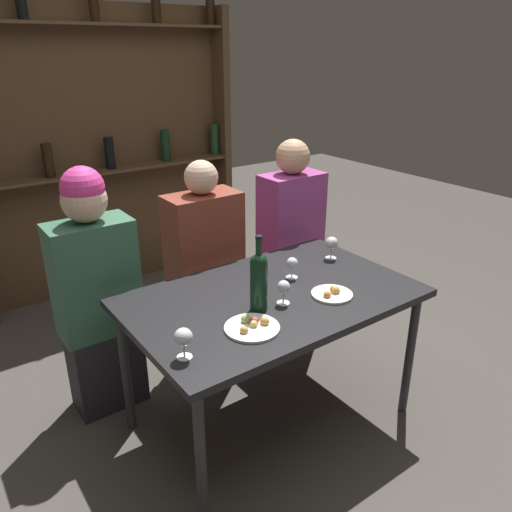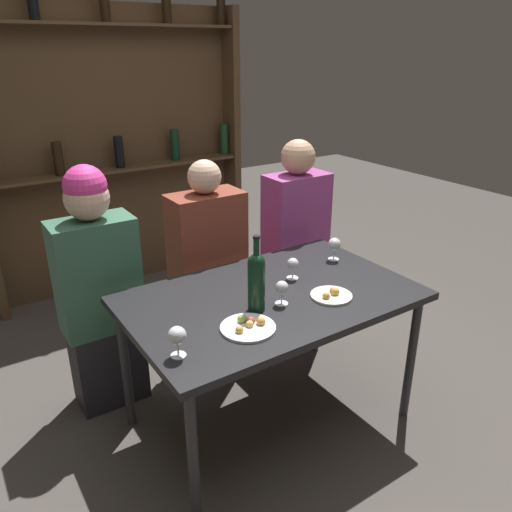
{
  "view_description": "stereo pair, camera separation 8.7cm",
  "coord_description": "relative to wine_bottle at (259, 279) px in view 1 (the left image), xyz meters",
  "views": [
    {
      "loc": [
        -1.28,
        -1.64,
        1.8
      ],
      "look_at": [
        0.0,
        0.13,
        0.88
      ],
      "focal_mm": 35.0,
      "sensor_mm": 36.0,
      "label": 1
    },
    {
      "loc": [
        -1.21,
        -1.69,
        1.8
      ],
      "look_at": [
        0.0,
        0.13,
        0.88
      ],
      "focal_mm": 35.0,
      "sensor_mm": 36.0,
      "label": 2
    }
  ],
  "objects": [
    {
      "name": "food_plate_1",
      "position": [
        -0.12,
        -0.11,
        -0.14
      ],
      "size": [
        0.23,
        0.23,
        0.04
      ],
      "color": "white",
      "rests_on": "dining_table"
    },
    {
      "name": "wine_glass_1",
      "position": [
        -0.44,
        -0.13,
        -0.06
      ],
      "size": [
        0.07,
        0.07,
        0.12
      ],
      "color": "silver",
      "rests_on": "dining_table"
    },
    {
      "name": "ground_plane",
      "position": [
        0.14,
        0.08,
        -0.88
      ],
      "size": [
        10.0,
        10.0,
        0.0
      ],
      "primitive_type": "plane",
      "color": "#47423D"
    },
    {
      "name": "seated_person_right",
      "position": [
        0.77,
        0.7,
        -0.26
      ],
      "size": [
        0.39,
        0.22,
        1.3
      ],
      "color": "#26262B",
      "rests_on": "ground_plane"
    },
    {
      "name": "wine_glass_2",
      "position": [
        0.33,
        0.17,
        -0.07
      ],
      "size": [
        0.06,
        0.06,
        0.11
      ],
      "color": "silver",
      "rests_on": "dining_table"
    },
    {
      "name": "wine_rack_wall",
      "position": [
        0.14,
        2.09,
        0.23
      ],
      "size": [
        2.0,
        0.21,
        2.2
      ],
      "color": "#4C3823",
      "rests_on": "ground_plane"
    },
    {
      "name": "food_plate_0",
      "position": [
        0.35,
        -0.09,
        -0.14
      ],
      "size": [
        0.19,
        0.19,
        0.04
      ],
      "color": "silver",
      "rests_on": "dining_table"
    },
    {
      "name": "wine_bottle",
      "position": [
        0.0,
        0.0,
        0.0
      ],
      "size": [
        0.08,
        0.08,
        0.35
      ],
      "color": "black",
      "rests_on": "dining_table"
    },
    {
      "name": "wine_glass_0",
      "position": [
        0.12,
        -0.02,
        -0.07
      ],
      "size": [
        0.06,
        0.06,
        0.11
      ],
      "color": "silver",
      "rests_on": "dining_table"
    },
    {
      "name": "seated_person_left",
      "position": [
        -0.48,
        0.7,
        -0.24
      ],
      "size": [
        0.4,
        0.22,
        1.3
      ],
      "color": "#26262B",
      "rests_on": "ground_plane"
    },
    {
      "name": "dining_table",
      "position": [
        0.14,
        0.08,
        -0.21
      ],
      "size": [
        1.34,
        0.85,
        0.73
      ],
      "color": "black",
      "rests_on": "ground_plane"
    },
    {
      "name": "seated_person_center",
      "position": [
        0.14,
        0.7,
        -0.29
      ],
      "size": [
        0.41,
        0.22,
        1.25
      ],
      "color": "#26262B",
      "rests_on": "ground_plane"
    },
    {
      "name": "wine_glass_3",
      "position": [
        0.66,
        0.23,
        -0.06
      ],
      "size": [
        0.07,
        0.07,
        0.12
      ],
      "color": "silver",
      "rests_on": "dining_table"
    }
  ]
}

